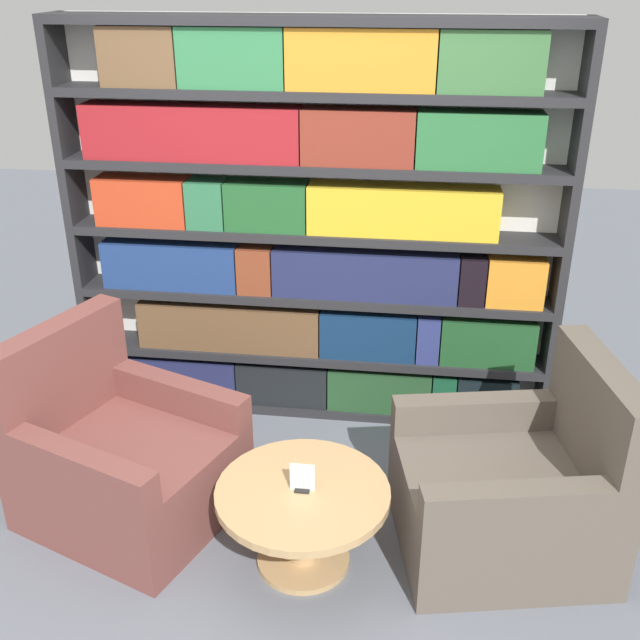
{
  "coord_description": "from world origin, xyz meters",
  "views": [
    {
      "loc": [
        0.57,
        -2.63,
        2.57
      ],
      "look_at": [
        0.14,
        0.68,
        0.98
      ],
      "focal_mm": 42.0,
      "sensor_mm": 36.0,
      "label": 1
    }
  ],
  "objects": [
    {
      "name": "ground_plane",
      "position": [
        0.0,
        0.0,
        0.0
      ],
      "size": [
        14.0,
        14.0,
        0.0
      ],
      "primitive_type": "plane",
      "color": "slate"
    },
    {
      "name": "bookshelf",
      "position": [
        0.0,
        1.45,
        1.16
      ],
      "size": [
        2.86,
        0.3,
        2.34
      ],
      "color": "silver",
      "rests_on": "ground_plane"
    },
    {
      "name": "armchair_left",
      "position": [
        -0.82,
        0.32,
        0.31
      ],
      "size": [
        1.18,
        1.12,
        0.98
      ],
      "rotation": [
        0.0,
        0.0,
        1.2
      ],
      "color": "brown",
      "rests_on": "ground_plane"
    },
    {
      "name": "armchair_right",
      "position": [
        1.11,
        0.31,
        0.31
      ],
      "size": [
        1.09,
        1.0,
        0.98
      ],
      "rotation": [
        0.0,
        0.0,
        -1.37
      ],
      "color": "brown",
      "rests_on": "ground_plane"
    },
    {
      "name": "coffee_table",
      "position": [
        0.14,
        0.06,
        0.3
      ],
      "size": [
        0.8,
        0.8,
        0.42
      ],
      "color": "tan",
      "rests_on": "ground_plane"
    },
    {
      "name": "table_sign",
      "position": [
        0.14,
        0.06,
        0.48
      ],
      "size": [
        0.11,
        0.06,
        0.14
      ],
      "color": "black",
      "rests_on": "coffee_table"
    }
  ]
}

